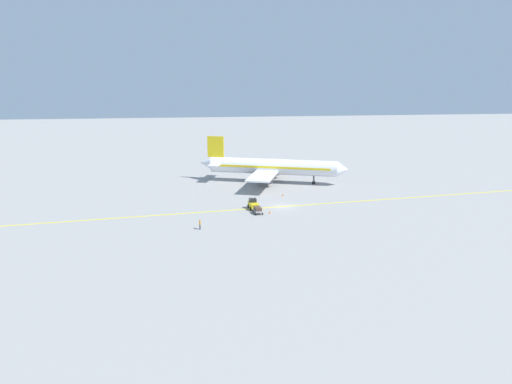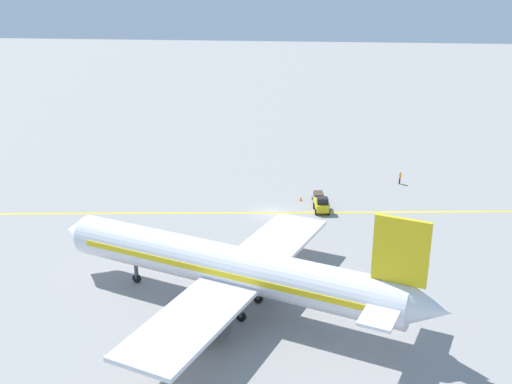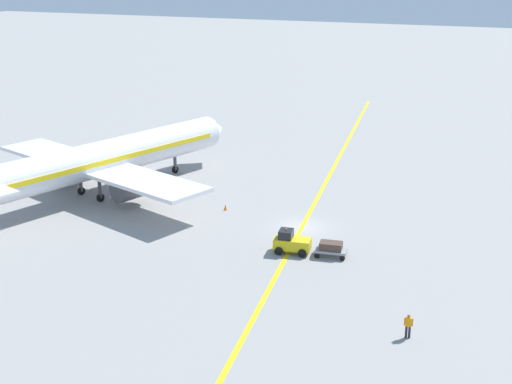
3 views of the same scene
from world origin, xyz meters
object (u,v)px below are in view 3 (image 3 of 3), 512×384
at_px(baggage_cart_trailing, 331,248).
at_px(traffic_cone_near_nose, 340,244).
at_px(baggage_tug_white, 291,242).
at_px(traffic_cone_mid_apron, 225,207).
at_px(ground_crew_worker, 408,325).
at_px(airplane_at_gate, 101,160).

xyz_separation_m(baggage_cart_trailing, traffic_cone_near_nose, (0.21, 2.21, -0.49)).
relative_size(baggage_tug_white, traffic_cone_near_nose, 5.75).
xyz_separation_m(traffic_cone_near_nose, traffic_cone_mid_apron, (-12.71, 4.84, 0.00)).
height_order(ground_crew_worker, traffic_cone_mid_apron, ground_crew_worker).
distance_m(airplane_at_gate, ground_crew_worker, 38.64).
distance_m(traffic_cone_near_nose, traffic_cone_mid_apron, 13.60).
relative_size(airplane_at_gate, ground_crew_worker, 20.49).
bearing_deg(traffic_cone_near_nose, airplane_at_gate, 170.13).
relative_size(ground_crew_worker, traffic_cone_mid_apron, 3.05).
relative_size(airplane_at_gate, traffic_cone_mid_apron, 62.59).
bearing_deg(traffic_cone_mid_apron, airplane_at_gate, -178.91).
relative_size(baggage_cart_trailing, traffic_cone_near_nose, 5.01).
xyz_separation_m(airplane_at_gate, traffic_cone_mid_apron, (13.61, 0.26, -3.43)).
relative_size(baggage_cart_trailing, ground_crew_worker, 1.64).
height_order(baggage_tug_white, baggage_cart_trailing, baggage_tug_white).
relative_size(baggage_tug_white, baggage_cart_trailing, 1.15).
xyz_separation_m(baggage_tug_white, baggage_cart_trailing, (3.27, 0.41, -0.14)).
distance_m(baggage_cart_trailing, ground_crew_worker, 13.54).
distance_m(baggage_cart_trailing, traffic_cone_mid_apron, 14.36).
bearing_deg(baggage_tug_white, traffic_cone_near_nose, 37.03).
distance_m(ground_crew_worker, traffic_cone_mid_apron, 27.32).
bearing_deg(airplane_at_gate, traffic_cone_near_nose, -9.87).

